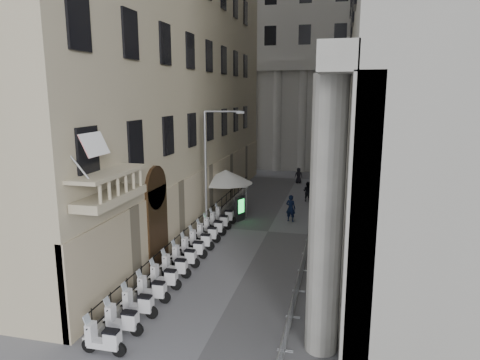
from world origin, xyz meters
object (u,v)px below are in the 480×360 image
object	(u,v)px
security_tent	(231,178)
pedestrian_b	(308,192)
scooter_0	(105,354)
street_lamp	(210,161)
pedestrian_a	(291,208)
info_kiosk	(240,208)

from	to	relation	value
security_tent	pedestrian_b	distance (m)	7.99
scooter_0	street_lamp	size ratio (longest dim) A/B	0.18
security_tent	pedestrian_b	bearing A→B (deg)	44.01
pedestrian_b	pedestrian_a	bearing A→B (deg)	107.22
street_lamp	pedestrian_b	bearing A→B (deg)	49.23
pedestrian_a	pedestrian_b	distance (m)	6.39
security_tent	pedestrian_a	xyz separation A→B (m)	(4.83, -0.97, -1.88)
security_tent	street_lamp	world-z (taller)	street_lamp
pedestrian_b	street_lamp	bearing A→B (deg)	83.14
security_tent	street_lamp	size ratio (longest dim) A/B	0.51
street_lamp	info_kiosk	distance (m)	5.06
street_lamp	pedestrian_a	distance (m)	7.32
street_lamp	pedestrian_a	world-z (taller)	street_lamp
info_kiosk	pedestrian_b	distance (m)	8.33
street_lamp	pedestrian_b	size ratio (longest dim) A/B	4.64
security_tent	info_kiosk	bearing A→B (deg)	-56.32
street_lamp	pedestrian_b	xyz separation A→B (m)	(5.85, 9.83, -4.03)
info_kiosk	pedestrian_a	distance (m)	3.78
pedestrian_b	info_kiosk	bearing A→B (deg)	81.52
info_kiosk	pedestrian_b	world-z (taller)	info_kiosk
security_tent	pedestrian_b	xyz separation A→B (m)	(5.57, 5.38, -2.00)
scooter_0	security_tent	distance (m)	19.37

